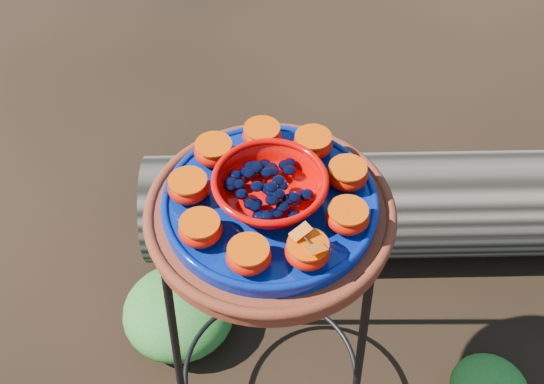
# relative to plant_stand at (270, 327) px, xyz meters

# --- Properties ---
(plant_stand) EXTENTS (0.44, 0.44, 0.70)m
(plant_stand) POSITION_rel_plant_stand_xyz_m (0.00, 0.00, 0.00)
(plant_stand) COLOR black
(plant_stand) RESTS_ON ground
(terracotta_saucer) EXTENTS (0.42, 0.42, 0.03)m
(terracotta_saucer) POSITION_rel_plant_stand_xyz_m (0.00, 0.00, 0.37)
(terracotta_saucer) COLOR maroon
(terracotta_saucer) RESTS_ON plant_stand
(cobalt_plate) EXTENTS (0.36, 0.36, 0.02)m
(cobalt_plate) POSITION_rel_plant_stand_xyz_m (0.00, 0.00, 0.40)
(cobalt_plate) COLOR #05094D
(cobalt_plate) RESTS_ON terracotta_saucer
(red_bowl) EXTENTS (0.18, 0.18, 0.05)m
(red_bowl) POSITION_rel_plant_stand_xyz_m (0.00, 0.00, 0.43)
(red_bowl) COLOR #C70200
(red_bowl) RESTS_ON cobalt_plate
(glass_gems) EXTENTS (0.14, 0.14, 0.02)m
(glass_gems) POSITION_rel_plant_stand_xyz_m (0.00, 0.00, 0.47)
(glass_gems) COLOR black
(glass_gems) RESTS_ON red_bowl
(orange_half_0) EXTENTS (0.07, 0.07, 0.04)m
(orange_half_0) POSITION_rel_plant_stand_xyz_m (0.06, -0.12, 0.43)
(orange_half_0) COLOR #AC0400
(orange_half_0) RESTS_ON cobalt_plate
(orange_half_1) EXTENTS (0.07, 0.07, 0.04)m
(orange_half_1) POSITION_rel_plant_stand_xyz_m (0.13, -0.05, 0.43)
(orange_half_1) COLOR #AC0400
(orange_half_1) RESTS_ON cobalt_plate
(orange_half_2) EXTENTS (0.07, 0.07, 0.04)m
(orange_half_2) POSITION_rel_plant_stand_xyz_m (0.13, 0.04, 0.43)
(orange_half_2) COLOR #AC0400
(orange_half_2) RESTS_ON cobalt_plate
(orange_half_3) EXTENTS (0.07, 0.07, 0.04)m
(orange_half_3) POSITION_rel_plant_stand_xyz_m (0.07, 0.12, 0.43)
(orange_half_3) COLOR #AC0400
(orange_half_3) RESTS_ON cobalt_plate
(orange_half_4) EXTENTS (0.07, 0.07, 0.04)m
(orange_half_4) POSITION_rel_plant_stand_xyz_m (-0.02, 0.13, 0.43)
(orange_half_4) COLOR #AC0400
(orange_half_4) RESTS_ON cobalt_plate
(orange_half_5) EXTENTS (0.07, 0.07, 0.04)m
(orange_half_5) POSITION_rel_plant_stand_xyz_m (-0.10, 0.09, 0.43)
(orange_half_5) COLOR #AC0400
(orange_half_5) RESTS_ON cobalt_plate
(orange_half_6) EXTENTS (0.07, 0.07, 0.04)m
(orange_half_6) POSITION_rel_plant_stand_xyz_m (-0.13, 0.00, 0.43)
(orange_half_6) COLOR #AC0400
(orange_half_6) RESTS_ON cobalt_plate
(orange_half_7) EXTENTS (0.07, 0.07, 0.04)m
(orange_half_7) POSITION_rel_plant_stand_xyz_m (-0.10, -0.09, 0.43)
(orange_half_7) COLOR #AC0400
(orange_half_7) RESTS_ON cobalt_plate
(orange_half_8) EXTENTS (0.07, 0.07, 0.04)m
(orange_half_8) POSITION_rel_plant_stand_xyz_m (-0.02, -0.13, 0.43)
(orange_half_8) COLOR #AC0400
(orange_half_8) RESTS_ON cobalt_plate
(butterfly) EXTENTS (0.08, 0.08, 0.01)m
(butterfly) POSITION_rel_plant_stand_xyz_m (0.06, -0.12, 0.45)
(butterfly) COLOR #D4530D
(butterfly) RESTS_ON orange_half_0
(driftwood_log) EXTENTS (1.63, 0.54, 0.30)m
(driftwood_log) POSITION_rel_plant_stand_xyz_m (0.42, 0.54, -0.20)
(driftwood_log) COLOR black
(driftwood_log) RESTS_ON ground
(foliage_left) EXTENTS (0.29, 0.29, 0.15)m
(foliage_left) POSITION_rel_plant_stand_xyz_m (-0.25, 0.20, -0.28)
(foliage_left) COLOR #20601E
(foliage_left) RESTS_ON ground
(foliage_back) EXTENTS (0.31, 0.31, 0.16)m
(foliage_back) POSITION_rel_plant_stand_xyz_m (-0.13, 0.63, -0.27)
(foliage_back) COLOR #20601E
(foliage_back) RESTS_ON ground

